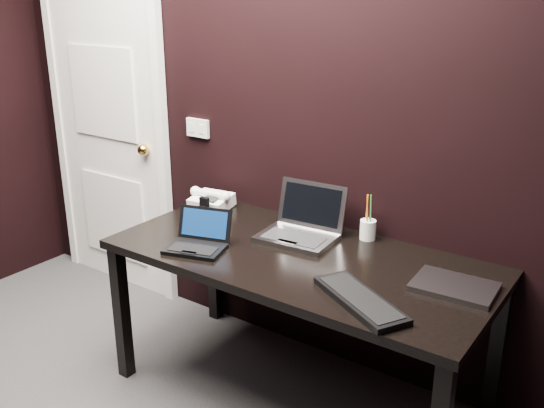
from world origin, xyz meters
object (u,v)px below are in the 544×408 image
Objects in this scene: pen_cup at (368,229)px; desk_phone at (211,200)px; desk at (299,270)px; mobile_phone at (204,210)px; door at (108,126)px; closed_laptop at (454,287)px; netbook at (198,241)px; ext_keyboard at (360,300)px; silver_laptop at (301,229)px.

desk_phone is at bearing -173.81° from pen_cup.
mobile_phone reaches higher than desk.
door is at bearing 167.18° from desk.
pen_cup is (-0.50, 0.26, 0.04)m from closed_laptop.
mobile_phone is (-0.24, 0.31, 0.01)m from netbook.
ext_keyboard is 2.08× the size of pen_cup.
ext_keyboard is at bearing -29.56° from desk.
silver_laptop is at bearing 173.04° from closed_laptop.
ext_keyboard is 0.40m from closed_laptop.
desk_phone is (-1.13, 0.47, 0.03)m from ext_keyboard.
desk_phone is (-0.30, 0.44, 0.01)m from netbook.
netbook is 0.84× the size of silver_laptop.
closed_laptop is at bearing -1.69° from mobile_phone.
netbook is 2.97× the size of mobile_phone.
door is at bearing 178.60° from pen_cup.
door is 9.80× the size of pen_cup.
door is 1.26× the size of desk.
desk_phone is 0.14m from mobile_phone.
desk_phone is (-0.71, 0.24, 0.12)m from desk.
netbook is 0.53m from desk_phone.
silver_laptop is 1.68× the size of pen_cup.
ext_keyboard is 1.41× the size of closed_laptop.
desk is at bearing 150.44° from ext_keyboard.
desk_phone is at bearing 114.53° from mobile_phone.
silver_laptop reaches higher than pen_cup.
ext_keyboard reaches higher than desk.
desk is at bearing -116.53° from pen_cup.
netbook is 0.68× the size of ext_keyboard.
silver_laptop is 1.49× the size of desk_phone.
ext_keyboard is (0.83, -0.03, -0.02)m from netbook.
desk is 5.26× the size of closed_laptop.
desk is at bearing -173.82° from closed_laptop.
desk is 6.87× the size of desk_phone.
mobile_phone is (-1.32, 0.04, 0.03)m from closed_laptop.
silver_laptop is at bearing -6.57° from desk_phone.
door is 8.64× the size of desk_phone.
door reaches higher than desk_phone.
closed_laptop is at bearing -7.44° from door.
closed_laptop is (0.25, 0.31, -0.00)m from ext_keyboard.
pen_cup reaches higher than mobile_phone.
desk_phone reaches higher than ext_keyboard.
ext_keyboard is 4.37× the size of mobile_phone.
mobile_phone is at bearing 170.29° from desk.
silver_laptop is 0.31m from pen_cup.
mobile_phone reaches higher than closed_laptop.
mobile_phone is (1.00, -0.26, -0.27)m from door.
desk_phone is at bearing 173.43° from silver_laptop.
closed_laptop is at bearing -6.96° from silver_laptop.
silver_laptop reaches higher than netbook.
desk_phone is (-0.61, 0.07, -0.00)m from silver_laptop.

